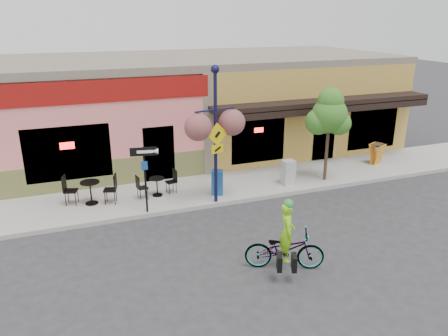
# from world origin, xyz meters

# --- Properties ---
(ground) EXTENTS (90.00, 90.00, 0.00)m
(ground) POSITION_xyz_m (0.00, 0.00, 0.00)
(ground) COLOR #2D2D30
(ground) RESTS_ON ground
(sidewalk) EXTENTS (24.00, 3.00, 0.15)m
(sidewalk) POSITION_xyz_m (0.00, 2.00, 0.07)
(sidewalk) COLOR #9E9B93
(sidewalk) RESTS_ON ground
(curb) EXTENTS (24.00, 0.12, 0.15)m
(curb) POSITION_xyz_m (0.00, 0.55, 0.07)
(curb) COLOR #A8A59E
(curb) RESTS_ON ground
(building) EXTENTS (18.20, 8.20, 4.50)m
(building) POSITION_xyz_m (0.00, 7.50, 2.25)
(building) COLOR #F17C77
(building) RESTS_ON ground
(bicycle) EXTENTS (2.17, 1.47, 1.08)m
(bicycle) POSITION_xyz_m (-1.33, -3.73, 0.54)
(bicycle) COLOR maroon
(bicycle) RESTS_ON ground
(cyclist_rider) EXTENTS (0.58, 0.68, 1.58)m
(cyclist_rider) POSITION_xyz_m (-1.28, -3.73, 0.79)
(cyclist_rider) COLOR #84DC17
(cyclist_rider) RESTS_ON ground
(lamp_post) EXTENTS (1.58, 0.87, 4.68)m
(lamp_post) POSITION_xyz_m (-1.66, 0.65, 2.49)
(lamp_post) COLOR #121339
(lamp_post) RESTS_ON sidewalk
(one_way_sign) EXTENTS (0.87, 0.34, 2.23)m
(one_way_sign) POSITION_xyz_m (-4.07, 0.65, 1.27)
(one_way_sign) COLOR black
(one_way_sign) RESTS_ON sidewalk
(cafe_set_left) EXTENTS (1.92, 1.32, 1.05)m
(cafe_set_left) POSITION_xyz_m (-5.73, 1.97, 0.67)
(cafe_set_left) COLOR black
(cafe_set_left) RESTS_ON sidewalk
(cafe_set_right) EXTENTS (1.56, 0.98, 0.87)m
(cafe_set_right) POSITION_xyz_m (-3.45, 1.89, 0.59)
(cafe_set_right) COLOR black
(cafe_set_right) RESTS_ON sidewalk
(newspaper_box_blue) EXTENTS (0.51, 0.49, 0.89)m
(newspaper_box_blue) POSITION_xyz_m (-1.39, 1.26, 0.60)
(newspaper_box_blue) COLOR navy
(newspaper_box_blue) RESTS_ON sidewalk
(newspaper_box_grey) EXTENTS (0.46, 0.42, 0.95)m
(newspaper_box_grey) POSITION_xyz_m (1.47, 1.24, 0.62)
(newspaper_box_grey) COLOR #B1B1B1
(newspaper_box_grey) RESTS_ON sidewalk
(street_tree) EXTENTS (1.64, 1.64, 3.67)m
(street_tree) POSITION_xyz_m (3.07, 1.16, 1.98)
(street_tree) COLOR #3D7A26
(street_tree) RESTS_ON sidewalk
(sandwich_board) EXTENTS (0.66, 0.59, 0.91)m
(sandwich_board) POSITION_xyz_m (6.30, 1.89, 0.61)
(sandwich_board) COLOR orange
(sandwich_board) RESTS_ON sidewalk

